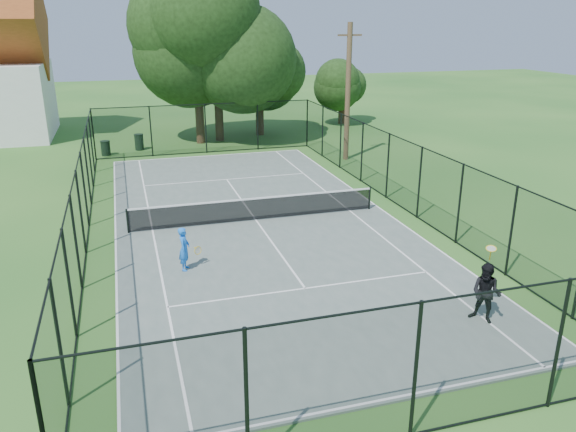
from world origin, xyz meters
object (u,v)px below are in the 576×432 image
object	(u,v)px
player_blue	(184,249)
player_black	(486,293)
trash_bin_right	(139,142)
trash_bin_left	(106,148)
utility_pole	(348,92)
tennis_net	(256,208)

from	to	relation	value
player_blue	player_black	world-z (taller)	player_black
trash_bin_right	player_black	xyz separation A→B (m)	(7.93, -24.58, 0.39)
trash_bin_left	trash_bin_right	world-z (taller)	trash_bin_right
utility_pole	player_blue	bearing A→B (deg)	-129.99
trash_bin_right	player_black	world-z (taller)	player_black
tennis_net	utility_pole	bearing A→B (deg)	49.93
tennis_net	player_blue	distance (m)	5.17
tennis_net	player_black	xyz separation A→B (m)	(4.00, -9.61, 0.32)
trash_bin_left	player_blue	bearing A→B (deg)	-81.67
trash_bin_right	player_blue	bearing A→B (deg)	-88.11
trash_bin_right	utility_pole	bearing A→B (deg)	-27.46
trash_bin_left	player_blue	xyz separation A→B (m)	(2.63, -17.96, 0.33)
trash_bin_right	player_black	bearing A→B (deg)	-72.12
utility_pole	player_black	world-z (taller)	utility_pole
trash_bin_right	player_blue	xyz separation A→B (m)	(0.62, -18.94, 0.27)
player_blue	player_black	xyz separation A→B (m)	(7.31, -5.64, 0.11)
trash_bin_left	utility_pole	size ratio (longest dim) A/B	0.12
trash_bin_left	utility_pole	xyz separation A→B (m)	(13.51, -5.00, 3.43)
utility_pole	player_blue	world-z (taller)	utility_pole
player_black	tennis_net	bearing A→B (deg)	112.61
player_blue	trash_bin_left	bearing A→B (deg)	98.33
utility_pole	trash_bin_right	bearing A→B (deg)	152.54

